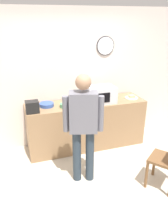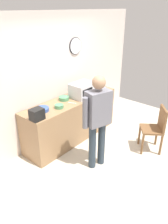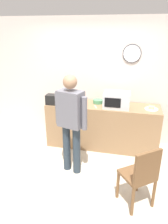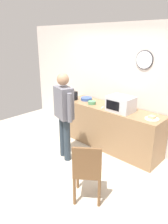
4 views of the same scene
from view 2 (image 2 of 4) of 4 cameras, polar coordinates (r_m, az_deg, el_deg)
ground_plane at (r=4.17m, az=7.04°, el=-13.89°), size 6.00×6.00×0.00m
back_wall at (r=4.49m, az=-9.21°, el=8.07°), size 5.40×0.13×2.60m
kitchen_counter at (r=4.71m, az=-3.21°, el=-1.88°), size 2.27×0.62×0.92m
microwave at (r=4.60m, az=-0.39°, el=5.81°), size 0.50×0.39×0.30m
sandwich_plate at (r=5.14m, az=4.33°, el=6.42°), size 0.25×0.25×0.07m
salad_bowl at (r=4.07m, az=-10.97°, el=0.71°), size 0.26×0.26×0.06m
cereal_bowl at (r=4.49m, az=-5.31°, el=3.60°), size 0.21×0.21×0.07m
mixing_bowl at (r=4.14m, az=-6.56°, el=1.52°), size 0.17×0.17×0.07m
toaster at (r=3.75m, az=-12.28°, el=-0.60°), size 0.22×0.18×0.20m
fork_utensil at (r=4.81m, az=-2.70°, el=4.81°), size 0.17×0.06×0.01m
spoon_utensil at (r=4.34m, az=-3.15°, el=2.39°), size 0.08×0.16×0.01m
person_standing at (r=3.63m, az=3.64°, el=-1.22°), size 0.57×0.34×1.71m
wooden_chair at (r=4.50m, az=18.30°, el=-3.79°), size 0.56×0.56×0.94m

